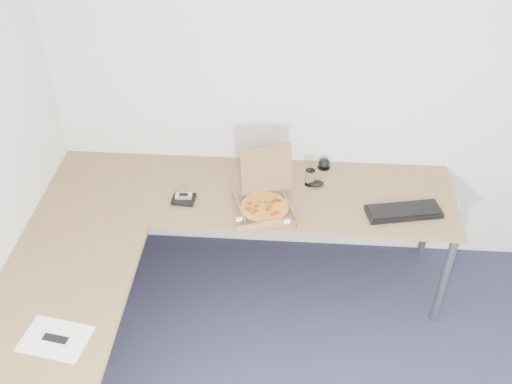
# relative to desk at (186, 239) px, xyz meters

# --- Properties ---
(room_shell) EXTENTS (3.50, 3.50, 2.50)m
(room_shell) POSITION_rel_desk_xyz_m (0.82, -0.97, 0.55)
(room_shell) COLOR silver
(room_shell) RESTS_ON ground
(desk) EXTENTS (2.50, 2.20, 0.73)m
(desk) POSITION_rel_desk_xyz_m (0.00, 0.00, 0.00)
(desk) COLOR olive
(desk) RESTS_ON ground
(pizza_box) EXTENTS (0.31, 0.37, 0.32)m
(pizza_box) POSITION_rel_desk_xyz_m (0.43, 0.26, 0.07)
(pizza_box) COLOR #926642
(pizza_box) RESTS_ON desk
(drinking_glass) EXTENTS (0.06, 0.06, 0.11)m
(drinking_glass) POSITION_rel_desk_xyz_m (0.69, 0.52, 0.08)
(drinking_glass) COLOR silver
(drinking_glass) RESTS_ON desk
(keyboard) EXTENTS (0.46, 0.24, 0.03)m
(keyboard) POSITION_rel_desk_xyz_m (1.24, 0.28, 0.04)
(keyboard) COLOR black
(keyboard) RESTS_ON desk
(mouse) EXTENTS (0.10, 0.07, 0.03)m
(mouse) POSITION_rel_desk_xyz_m (0.73, 0.51, 0.05)
(mouse) COLOR black
(mouse) RESTS_ON desk
(wallet) EXTENTS (0.14, 0.12, 0.02)m
(wallet) POSITION_rel_desk_xyz_m (-0.06, 0.31, 0.04)
(wallet) COLOR black
(wallet) RESTS_ON desk
(phone) EXTENTS (0.10, 0.06, 0.02)m
(phone) POSITION_rel_desk_xyz_m (-0.06, 0.31, 0.06)
(phone) COLOR #B2B5BA
(phone) RESTS_ON wallet
(paper_sheet) EXTENTS (0.34, 0.27, 0.00)m
(paper_sheet) POSITION_rel_desk_xyz_m (-0.49, -0.75, 0.03)
(paper_sheet) COLOR white
(paper_sheet) RESTS_ON desk
(dome_speaker) EXTENTS (0.08, 0.08, 0.07)m
(dome_speaker) POSITION_rel_desk_xyz_m (0.78, 0.71, 0.06)
(dome_speaker) COLOR black
(dome_speaker) RESTS_ON desk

